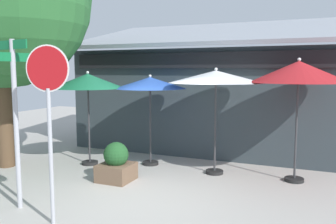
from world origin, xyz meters
TOP-DOWN VIEW (x-y plane):
  - ground_plane at (0.00, 0.00)m, footprint 28.00×28.00m
  - cafe_building at (0.08, 5.43)m, footprint 9.12×5.01m
  - street_sign_post at (-1.82, -1.62)m, footprint 0.89×0.83m
  - stop_sign at (-0.75, -1.94)m, footprint 0.75×0.17m
  - patio_umbrella_forest_green_left at (-2.45, 1.50)m, footprint 1.99×1.99m
  - patio_umbrella_royal_blue_center at (-0.90, 2.13)m, footprint 1.95×1.95m
  - patio_umbrella_ivory_right at (0.96, 1.99)m, footprint 2.32×2.32m
  - patio_umbrella_crimson_far_right at (2.85, 2.11)m, footprint 2.21×2.21m
  - sidewalk_planter at (-1.01, 0.52)m, footprint 0.76×0.76m

SIDE VIEW (x-z plane):
  - ground_plane at x=0.00m, z-range -0.10..0.00m
  - sidewalk_planter at x=-1.01m, z-range -0.06..0.86m
  - cafe_building at x=0.08m, z-range -0.52..3.94m
  - street_sign_post at x=-1.82m, z-range 0.34..3.47m
  - stop_sign at x=-0.75m, z-range 0.58..3.57m
  - patio_umbrella_royal_blue_center at x=-0.90m, z-range 0.98..3.45m
  - patio_umbrella_forest_green_left at x=-2.45m, z-range 0.99..3.55m
  - patio_umbrella_ivory_right at x=0.96m, z-range 1.08..3.72m
  - patio_umbrella_crimson_far_right at x=2.85m, z-range 1.10..3.96m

